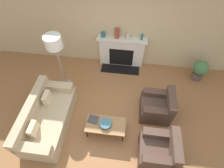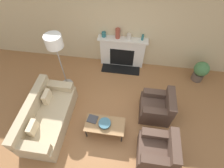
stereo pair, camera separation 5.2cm
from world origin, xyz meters
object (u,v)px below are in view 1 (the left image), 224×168
at_px(book, 93,119).
at_px(mantel_vase_left, 103,35).
at_px(fireplace, 122,52).
at_px(coffee_table, 106,125).
at_px(armchair_near, 159,150).
at_px(armchair_far, 157,107).
at_px(mantel_vase_right, 142,37).
at_px(couch, 47,118).
at_px(potted_plant, 200,70).
at_px(floor_lamp, 54,46).
at_px(mantel_vase_center_left, 117,33).
at_px(bowl, 105,123).
at_px(mantel_vase_center_right, 128,36).

distance_m(book, mantel_vase_left, 2.51).
xyz_separation_m(fireplace, coffee_table, (-0.14, -2.48, -0.16)).
height_order(armchair_near, coffee_table, armchair_near).
distance_m(armchair_far, coffee_table, 1.43).
xyz_separation_m(armchair_near, mantel_vase_left, (-1.69, 2.92, 0.80)).
bearing_deg(mantel_vase_right, mantel_vase_left, 180.00).
relative_size(couch, potted_plant, 2.78).
relative_size(armchair_far, mantel_vase_left, 5.73).
bearing_deg(floor_lamp, armchair_far, -13.90).
distance_m(coffee_table, mantel_vase_center_left, 2.63).
bearing_deg(bowl, potted_plant, 39.82).
xyz_separation_m(armchair_far, potted_plant, (1.31, 1.46, 0.05)).
bearing_deg(book, armchair_near, -9.34).
relative_size(mantel_vase_left, potted_plant, 0.21).
bearing_deg(couch, armchair_far, -76.21).
height_order(bowl, mantel_vase_center_left, mantel_vase_center_left).
bearing_deg(potted_plant, mantel_vase_center_left, 172.42).
xyz_separation_m(armchair_far, mantel_vase_right, (-0.55, 1.80, 0.82)).
distance_m(book, mantel_vase_center_right, 2.59).
bearing_deg(bowl, armchair_near, -18.66).
xyz_separation_m(couch, mantel_vase_right, (2.19, 2.47, 0.83)).
relative_size(coffee_table, mantel_vase_center_left, 3.12).
relative_size(armchair_near, coffee_table, 0.87).
distance_m(book, mantel_vase_center_left, 2.55).
xyz_separation_m(fireplace, mantel_vase_center_left, (-0.16, 0.02, 0.69)).
distance_m(fireplace, floor_lamp, 2.18).
distance_m(armchair_far, potted_plant, 1.96).
distance_m(fireplace, mantel_vase_left, 0.84).
distance_m(fireplace, couch, 2.96).
distance_m(book, potted_plant, 3.55).
relative_size(coffee_table, book, 3.58).
xyz_separation_m(book, potted_plant, (2.89, 2.06, -0.03)).
relative_size(book, potted_plant, 0.39).
bearing_deg(armchair_near, book, -108.08).
bearing_deg(potted_plant, mantel_vase_center_right, 171.32).
relative_size(mantel_vase_center_right, mantel_vase_right, 0.96).
height_order(armchair_far, coffee_table, armchair_far).
bearing_deg(armchair_near, mantel_vase_center_left, -156.36).
bearing_deg(mantel_vase_right, fireplace, -178.46).
bearing_deg(mantel_vase_center_right, floor_lamp, -147.01).
bearing_deg(mantel_vase_center_right, book, -104.74).
xyz_separation_m(book, mantel_vase_center_left, (0.30, 2.40, 0.80)).
distance_m(fireplace, mantel_vase_center_left, 0.71).
xyz_separation_m(armchair_near, coffee_table, (-1.26, 0.42, 0.03)).
bearing_deg(armchair_near, floor_lamp, -123.50).
relative_size(armchair_far, bowl, 2.84).
height_order(coffee_table, book, book).
bearing_deg(floor_lamp, couch, -92.23).
relative_size(fireplace, mantel_vase_center_left, 4.96).
bearing_deg(armchair_far, mantel_vase_right, -163.07).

